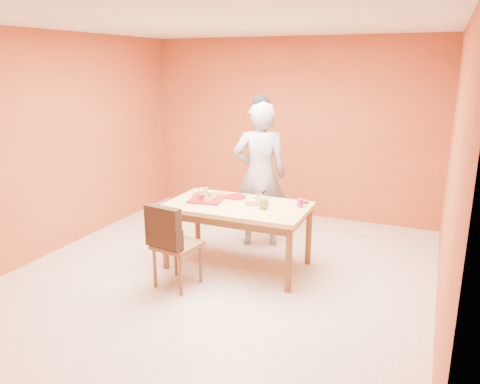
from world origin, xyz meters
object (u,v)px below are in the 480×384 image
at_px(magenta_glass, 300,203).
at_px(dining_chair, 176,243).
at_px(red_dinner_plate, 235,197).
at_px(dining_table, 238,212).
at_px(pastry_platter, 207,199).
at_px(checker_tin, 304,202).
at_px(egg_ornament, 264,203).
at_px(sponge_cake, 252,202).
at_px(person, 260,175).

bearing_deg(magenta_glass, dining_chair, -139.87).
xyz_separation_m(red_dinner_plate, magenta_glass, (0.82, -0.08, 0.04)).
relative_size(dining_table, dining_chair, 1.71).
bearing_deg(pastry_platter, dining_chair, -89.85).
bearing_deg(checker_tin, red_dinner_plate, -173.59).
bearing_deg(magenta_glass, egg_ornament, -146.45).
distance_m(sponge_cake, egg_ornament, 0.19).
bearing_deg(person, egg_ornament, 90.95).
distance_m(sponge_cake, magenta_glass, 0.53).
relative_size(dining_chair, checker_tin, 9.11).
bearing_deg(egg_ornament, person, 92.10).
bearing_deg(dining_table, checker_tin, 27.24).
relative_size(dining_table, red_dinner_plate, 6.25).
relative_size(egg_ornament, magenta_glass, 1.49).
bearing_deg(dining_chair, checker_tin, 53.36).
xyz_separation_m(red_dinner_plate, egg_ornament, (0.48, -0.31, 0.06)).
relative_size(pastry_platter, egg_ornament, 2.68).
height_order(pastry_platter, red_dinner_plate, pastry_platter).
relative_size(dining_chair, pastry_platter, 2.48).
relative_size(dining_table, egg_ornament, 11.33).
height_order(person, egg_ornament, person).
distance_m(red_dinner_plate, magenta_glass, 0.83).
bearing_deg(checker_tin, dining_table, -152.76).
distance_m(person, egg_ornament, 0.90).
relative_size(person, checker_tin, 18.19).
bearing_deg(dining_table, dining_chair, -118.50).
xyz_separation_m(dining_table, dining_chair, (-0.39, -0.72, -0.18)).
bearing_deg(sponge_cake, dining_chair, -126.65).
height_order(dining_chair, checker_tin, dining_chair).
bearing_deg(dining_chair, dining_table, 69.85).
distance_m(egg_ornament, magenta_glass, 0.42).
relative_size(pastry_platter, checker_tin, 3.68).
distance_m(dining_chair, sponge_cake, 0.99).
relative_size(dining_chair, person, 0.50).
height_order(pastry_platter, egg_ornament, egg_ornament).
bearing_deg(egg_ornament, red_dinner_plate, 125.66).
relative_size(dining_table, person, 0.86).
xyz_separation_m(pastry_platter, sponge_cake, (0.56, 0.02, 0.02)).
distance_m(red_dinner_plate, checker_tin, 0.83).
height_order(dining_table, egg_ornament, egg_ornament).
height_order(sponge_cake, egg_ornament, egg_ornament).
height_order(pastry_platter, sponge_cake, sponge_cake).
distance_m(dining_chair, checker_tin, 1.54).
bearing_deg(dining_chair, pastry_platter, 98.49).
distance_m(dining_table, pastry_platter, 0.41).
xyz_separation_m(person, pastry_platter, (-0.37, -0.76, -0.16)).
bearing_deg(person, magenta_glass, 117.29).
relative_size(pastry_platter, sponge_cake, 1.97).
distance_m(person, red_dinner_plate, 0.55).
bearing_deg(pastry_platter, dining_table, -1.47).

